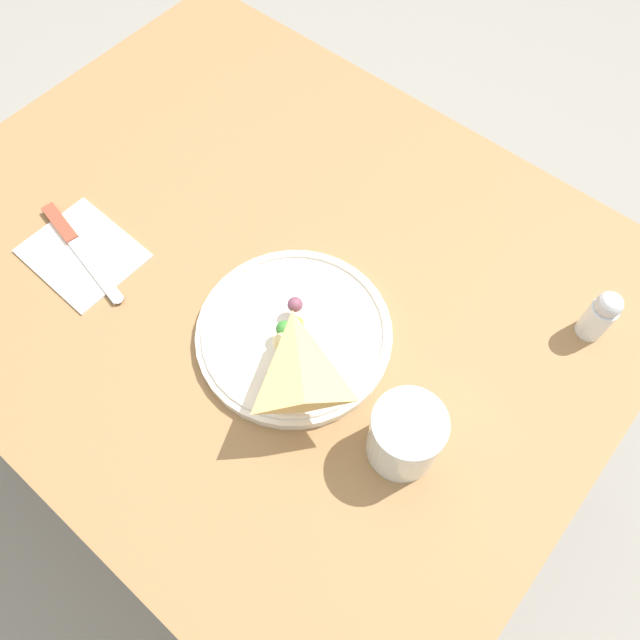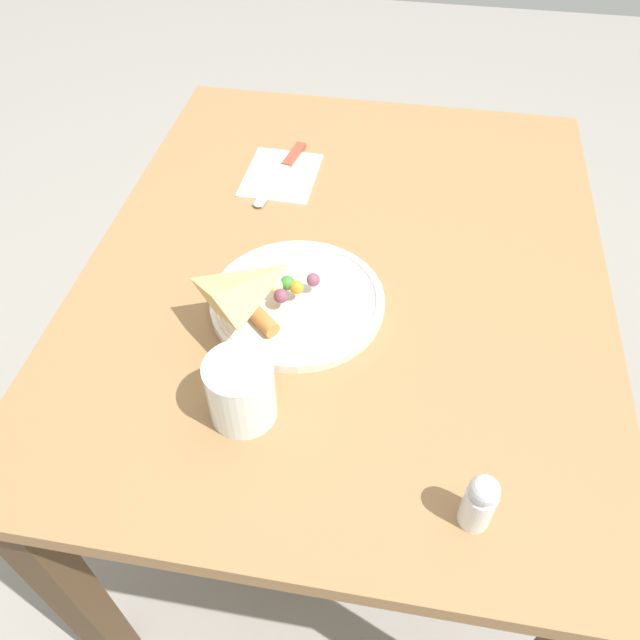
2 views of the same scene
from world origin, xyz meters
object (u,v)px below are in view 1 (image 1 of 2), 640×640
Objects in this scene: milk_glass at (405,437)px; butter_knife at (78,247)px; plate_pizza at (294,334)px; salt_shaker at (601,315)px; napkin_folded at (83,253)px; dining_table at (267,298)px.

milk_glass is 0.55m from butter_knife.
milk_glass is (0.20, -0.03, 0.03)m from plate_pizza.
milk_glass is 0.32m from salt_shaker.
milk_glass is 0.58× the size of napkin_folded.
milk_glass reaches higher than plate_pizza.
plate_pizza is at bearing 171.71° from milk_glass.
butter_knife is at bearing -173.41° from milk_glass.
napkin_folded is 0.76× the size of butter_knife.
butter_knife is 0.74m from salt_shaker.
plate_pizza reaches higher than butter_knife.
salt_shaker is (0.30, 0.27, 0.03)m from plate_pizza.
plate_pizza is at bearing -138.17° from salt_shaker.
plate_pizza is 1.61× the size of napkin_folded.
butter_knife is at bearing -145.40° from dining_table.
dining_table is 0.36m from milk_glass.
dining_table is 0.29m from butter_knife.
milk_glass reaches higher than dining_table.
dining_table is 4.85× the size of butter_knife.
milk_glass is at bearing 17.54° from butter_knife.
butter_knife is at bearing -150.64° from salt_shaker.
salt_shaker reaches higher than butter_knife.
butter_knife is (-0.01, 0.00, 0.00)m from napkin_folded.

